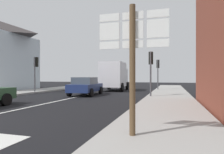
% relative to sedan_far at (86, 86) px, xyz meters
% --- Properties ---
extents(ground_plane, '(80.00, 80.00, 0.00)m').
position_rel_sedan_far_xyz_m(ground_plane, '(0.00, -1.04, -0.76)').
color(ground_plane, black).
extents(sidewalk_right, '(3.12, 44.00, 0.14)m').
position_rel_sedan_far_xyz_m(sidewalk_right, '(6.60, -3.04, -0.69)').
color(sidewalk_right, '#9E9B96').
rests_on(sidewalk_right, ground).
extents(lane_centre_stripe, '(0.16, 12.00, 0.01)m').
position_rel_sedan_far_xyz_m(lane_centre_stripe, '(0.00, -5.04, -0.75)').
color(lane_centre_stripe, silver).
rests_on(lane_centre_stripe, ground).
extents(sedan_far, '(2.22, 4.32, 1.47)m').
position_rel_sedan_far_xyz_m(sedan_far, '(0.00, 0.00, 0.00)').
color(sedan_far, navy).
rests_on(sedan_far, ground).
extents(delivery_truck, '(2.69, 5.10, 3.05)m').
position_rel_sedan_far_xyz_m(delivery_truck, '(0.80, 5.85, 0.89)').
color(delivery_truck, silver).
rests_on(delivery_truck, ground).
extents(route_sign_post, '(1.66, 0.14, 3.20)m').
position_rel_sedan_far_xyz_m(route_sign_post, '(5.88, -10.52, 1.24)').
color(route_sign_post, brown).
rests_on(route_sign_post, ground).
extents(traffic_light_near_left, '(0.30, 0.49, 3.33)m').
position_rel_sedan_far_xyz_m(traffic_light_near_left, '(-5.34, 0.66, 1.71)').
color(traffic_light_near_left, '#47474C').
rests_on(traffic_light_near_left, ground).
extents(traffic_light_near_right, '(0.30, 0.49, 3.30)m').
position_rel_sedan_far_xyz_m(traffic_light_near_right, '(5.34, -0.58, 1.69)').
color(traffic_light_near_right, '#47474C').
rests_on(traffic_light_near_right, ground).
extents(traffic_light_far_right, '(0.30, 0.49, 3.38)m').
position_rel_sedan_far_xyz_m(traffic_light_far_right, '(5.34, 7.43, 1.74)').
color(traffic_light_far_right, '#47474C').
rests_on(traffic_light_far_right, ground).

